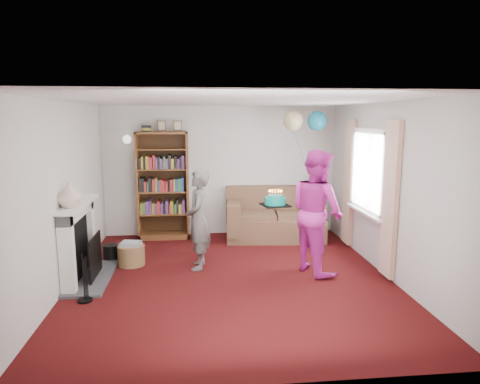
{
  "coord_description": "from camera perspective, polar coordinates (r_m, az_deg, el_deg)",
  "views": [
    {
      "loc": [
        -0.48,
        -5.81,
        2.27
      ],
      "look_at": [
        0.18,
        0.6,
        1.16
      ],
      "focal_mm": 32.0,
      "sensor_mm": 36.0,
      "label": 1
    }
  ],
  "objects": [
    {
      "name": "mantel_vase",
      "position": [
        5.97,
        -21.75,
        -0.35
      ],
      "size": [
        0.39,
        0.39,
        0.33
      ],
      "primitive_type": "imported",
      "rotation": [
        0.0,
        0.0,
        0.29
      ],
      "color": "beige",
      "rests_on": "fireplace"
    },
    {
      "name": "window_bay",
      "position": [
        7.03,
        16.64,
        0.68
      ],
      "size": [
        0.14,
        2.02,
        2.2
      ],
      "color": "white",
      "rests_on": "ground"
    },
    {
      "name": "wall_back",
      "position": [
        8.39,
        -2.58,
        2.84
      ],
      "size": [
        4.5,
        0.02,
        2.5
      ],
      "primitive_type": "cube",
      "color": "silver",
      "rests_on": "ground"
    },
    {
      "name": "ground",
      "position": [
        6.25,
        -1.11,
        -11.47
      ],
      "size": [
        5.0,
        5.0,
        0.0
      ],
      "primitive_type": "plane",
      "color": "#350908",
      "rests_on": "ground"
    },
    {
      "name": "sofa",
      "position": [
        8.24,
        4.61,
        -3.63
      ],
      "size": [
        1.81,
        0.96,
        0.96
      ],
      "rotation": [
        0.0,
        0.0,
        -0.1
      ],
      "color": "brown",
      "rests_on": "ground"
    },
    {
      "name": "ceiling",
      "position": [
        5.83,
        -1.19,
        12.13
      ],
      "size": [
        4.5,
        5.0,
        0.01
      ],
      "primitive_type": "cube",
      "color": "white",
      "rests_on": "wall_back"
    },
    {
      "name": "person_magenta",
      "position": [
        6.41,
        10.2,
        -2.55
      ],
      "size": [
        0.96,
        1.08,
        1.83
      ],
      "primitive_type": "imported",
      "rotation": [
        0.0,
        0.0,
        1.93
      ],
      "color": "#D029A3",
      "rests_on": "ground"
    },
    {
      "name": "person_striped",
      "position": [
        6.5,
        -5.57,
        -3.65
      ],
      "size": [
        0.4,
        0.58,
        1.52
      ],
      "primitive_type": "imported",
      "rotation": [
        0.0,
        0.0,
        -1.64
      ],
      "color": "black",
      "rests_on": "ground"
    },
    {
      "name": "birthday_cake",
      "position": [
        6.09,
        4.72,
        -1.2
      ],
      "size": [
        0.36,
        0.36,
        0.22
      ],
      "rotation": [
        0.0,
        0.0,
        0.22
      ],
      "color": "black",
      "rests_on": "ground"
    },
    {
      "name": "fireplace",
      "position": [
        6.45,
        -20.22,
        -6.62
      ],
      "size": [
        0.55,
        1.8,
        1.12
      ],
      "color": "#3F3F42",
      "rests_on": "ground"
    },
    {
      "name": "balloons",
      "position": [
        7.94,
        8.69,
        9.35
      ],
      "size": [
        0.8,
        0.36,
        1.72
      ],
      "color": "#3F3F3F",
      "rests_on": "ground"
    },
    {
      "name": "wall_sconce",
      "position": [
        8.28,
        -14.83,
        6.81
      ],
      "size": [
        0.16,
        0.23,
        0.16
      ],
      "color": "gold",
      "rests_on": "ground"
    },
    {
      "name": "bookcase",
      "position": [
        8.23,
        -10.19,
        0.71
      ],
      "size": [
        0.96,
        0.42,
        2.23
      ],
      "color": "#472B14",
      "rests_on": "ground"
    },
    {
      "name": "wicker_basket",
      "position": [
        6.96,
        -14.28,
        -8.06
      ],
      "size": [
        0.42,
        0.42,
        0.37
      ],
      "rotation": [
        0.0,
        0.0,
        -0.18
      ],
      "color": "olive",
      "rests_on": "ground"
    },
    {
      "name": "wall_left",
      "position": [
        6.16,
        -22.61,
        -0.48
      ],
      "size": [
        0.02,
        5.0,
        2.5
      ],
      "primitive_type": "cube",
      "color": "silver",
      "rests_on": "ground"
    },
    {
      "name": "wall_right",
      "position": [
        6.5,
        19.12,
        0.25
      ],
      "size": [
        0.02,
        5.0,
        2.5
      ],
      "primitive_type": "cube",
      "color": "silver",
      "rests_on": "ground"
    }
  ]
}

